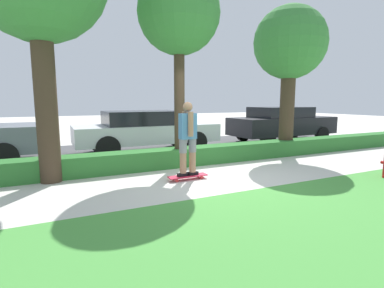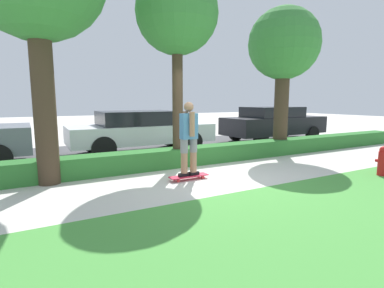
{
  "view_description": "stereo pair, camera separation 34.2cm",
  "coord_description": "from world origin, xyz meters",
  "px_view_note": "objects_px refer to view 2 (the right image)",
  "views": [
    {
      "loc": [
        -3.13,
        -5.48,
        1.7
      ],
      "look_at": [
        -0.18,
        0.6,
        0.72
      ],
      "focal_mm": 28.0,
      "sensor_mm": 36.0,
      "label": 1
    },
    {
      "loc": [
        -3.43,
        -5.32,
        1.7
      ],
      "look_at": [
        -0.18,
        0.6,
        0.72
      ],
      "focal_mm": 28.0,
      "sensor_mm": 36.0,
      "label": 2
    }
  ],
  "objects_px": {
    "tree_mid": "(177,15)",
    "parked_car_rear": "(274,123)",
    "skater_person": "(189,137)",
    "tree_far": "(284,47)",
    "fire_hydrant": "(383,161)",
    "skateboard": "(189,176)",
    "parked_car_middle": "(140,130)"
  },
  "relations": [
    {
      "from": "tree_mid",
      "to": "tree_far",
      "type": "distance_m",
      "value": 3.77
    },
    {
      "from": "skateboard",
      "to": "parked_car_middle",
      "type": "relative_size",
      "value": 0.19
    },
    {
      "from": "skateboard",
      "to": "skater_person",
      "type": "distance_m",
      "value": 0.86
    },
    {
      "from": "skateboard",
      "to": "tree_far",
      "type": "relative_size",
      "value": 0.19
    },
    {
      "from": "tree_far",
      "to": "fire_hydrant",
      "type": "height_order",
      "value": "tree_far"
    },
    {
      "from": "skateboard",
      "to": "tree_mid",
      "type": "xyz_separation_m",
      "value": [
        0.38,
        1.3,
        3.68
      ]
    },
    {
      "from": "parked_car_middle",
      "to": "skater_person",
      "type": "bearing_deg",
      "value": -92.93
    },
    {
      "from": "tree_far",
      "to": "tree_mid",
      "type": "bearing_deg",
      "value": -177.46
    },
    {
      "from": "tree_far",
      "to": "parked_car_rear",
      "type": "height_order",
      "value": "tree_far"
    },
    {
      "from": "tree_far",
      "to": "parked_car_middle",
      "type": "xyz_separation_m",
      "value": [
        -3.89,
        2.31,
        -2.6
      ]
    },
    {
      "from": "skater_person",
      "to": "tree_mid",
      "type": "xyz_separation_m",
      "value": [
        0.38,
        1.3,
        2.82
      ]
    },
    {
      "from": "tree_mid",
      "to": "parked_car_middle",
      "type": "xyz_separation_m",
      "value": [
        -0.15,
        2.48,
        -3.01
      ]
    },
    {
      "from": "tree_mid",
      "to": "skater_person",
      "type": "bearing_deg",
      "value": -106.16
    },
    {
      "from": "parked_car_rear",
      "to": "fire_hydrant",
      "type": "relative_size",
      "value": 6.82
    },
    {
      "from": "parked_car_middle",
      "to": "fire_hydrant",
      "type": "xyz_separation_m",
      "value": [
        3.78,
        -5.6,
        -0.4
      ]
    },
    {
      "from": "tree_mid",
      "to": "tree_far",
      "type": "xyz_separation_m",
      "value": [
        3.75,
        0.17,
        -0.41
      ]
    },
    {
      "from": "skateboard",
      "to": "skater_person",
      "type": "bearing_deg",
      "value": -36.87
    },
    {
      "from": "tree_far",
      "to": "fire_hydrant",
      "type": "relative_size",
      "value": 6.65
    },
    {
      "from": "skater_person",
      "to": "parked_car_middle",
      "type": "height_order",
      "value": "skater_person"
    },
    {
      "from": "tree_mid",
      "to": "fire_hydrant",
      "type": "relative_size",
      "value": 7.06
    },
    {
      "from": "tree_mid",
      "to": "parked_car_rear",
      "type": "relative_size",
      "value": 1.04
    },
    {
      "from": "tree_far",
      "to": "parked_car_middle",
      "type": "bearing_deg",
      "value": 149.28
    },
    {
      "from": "tree_mid",
      "to": "parked_car_rear",
      "type": "bearing_deg",
      "value": 23.86
    },
    {
      "from": "skateboard",
      "to": "tree_mid",
      "type": "relative_size",
      "value": 0.18
    },
    {
      "from": "parked_car_middle",
      "to": "fire_hydrant",
      "type": "height_order",
      "value": "parked_car_middle"
    },
    {
      "from": "skater_person",
      "to": "tree_mid",
      "type": "bearing_deg",
      "value": 73.84
    },
    {
      "from": "tree_far",
      "to": "parked_car_rear",
      "type": "distance_m",
      "value": 4.07
    },
    {
      "from": "skater_person",
      "to": "parked_car_middle",
      "type": "xyz_separation_m",
      "value": [
        0.23,
        3.78,
        -0.19
      ]
    },
    {
      "from": "tree_far",
      "to": "parked_car_rear",
      "type": "bearing_deg",
      "value": 49.57
    },
    {
      "from": "skateboard",
      "to": "skater_person",
      "type": "xyz_separation_m",
      "value": [
        0.0,
        -0.0,
        0.86
      ]
    },
    {
      "from": "tree_mid",
      "to": "tree_far",
      "type": "height_order",
      "value": "tree_mid"
    },
    {
      "from": "tree_far",
      "to": "parked_car_rear",
      "type": "xyz_separation_m",
      "value": [
        2.04,
        2.39,
        -2.58
      ]
    }
  ]
}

